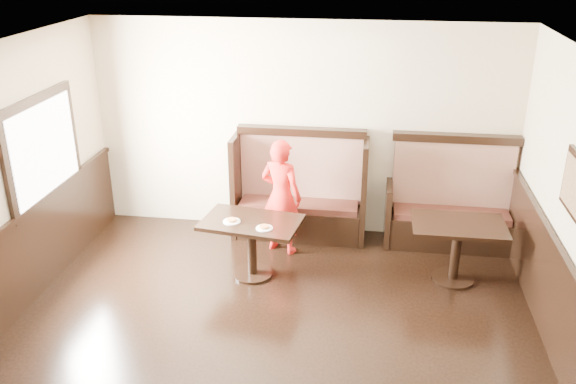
% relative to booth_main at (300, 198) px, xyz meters
% --- Properties ---
extents(room_shell, '(7.00, 7.00, 7.00)m').
position_rel_booth_main_xyz_m(room_shell, '(-0.30, -3.01, 0.14)').
color(room_shell, '#C4AE8E').
rests_on(room_shell, ground).
extents(booth_main, '(1.75, 0.72, 1.45)m').
position_rel_booth_main_xyz_m(booth_main, '(0.00, 0.00, 0.00)').
color(booth_main, black).
rests_on(booth_main, ground).
extents(booth_neighbor, '(1.65, 0.72, 1.45)m').
position_rel_booth_main_xyz_m(booth_neighbor, '(1.95, -0.00, -0.05)').
color(booth_neighbor, black).
rests_on(booth_neighbor, ground).
extents(table_main, '(1.21, 0.85, 0.71)m').
position_rel_booth_main_xyz_m(table_main, '(-0.42, -1.17, 0.02)').
color(table_main, black).
rests_on(table_main, ground).
extents(table_neighbor, '(1.05, 0.69, 0.73)m').
position_rel_booth_main_xyz_m(table_neighbor, '(1.93, -0.94, 0.02)').
color(table_neighbor, black).
rests_on(table_neighbor, ground).
extents(child, '(0.63, 0.51, 1.49)m').
position_rel_booth_main_xyz_m(child, '(-0.17, -0.50, 0.22)').
color(child, red).
rests_on(child, ground).
extents(pizza_plate_left, '(0.20, 0.20, 0.04)m').
position_rel_booth_main_xyz_m(pizza_plate_left, '(-0.63, -1.23, 0.20)').
color(pizza_plate_left, white).
rests_on(pizza_plate_left, table_main).
extents(pizza_plate_right, '(0.19, 0.19, 0.04)m').
position_rel_booth_main_xyz_m(pizza_plate_right, '(-0.23, -1.35, 0.20)').
color(pizza_plate_right, white).
rests_on(pizza_plate_right, table_main).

